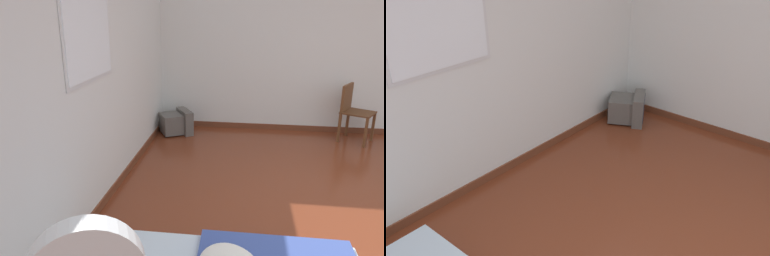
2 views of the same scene
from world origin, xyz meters
The scene contains 4 objects.
wall_back centered at (0.00, 2.75, 1.29)m, with size 8.31×0.08×2.60m.
wall_right centered at (2.99, 0.00, 1.29)m, with size 0.08×7.83×2.60m.
crt_tv centered at (2.52, 2.39, 0.18)m, with size 0.60×0.61×0.38m.
wooden_chair centered at (2.58, -0.29, 0.51)m, with size 0.59×0.59×0.86m.
Camera 1 is at (-3.17, 1.32, 1.94)m, focal length 35.00 mm.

